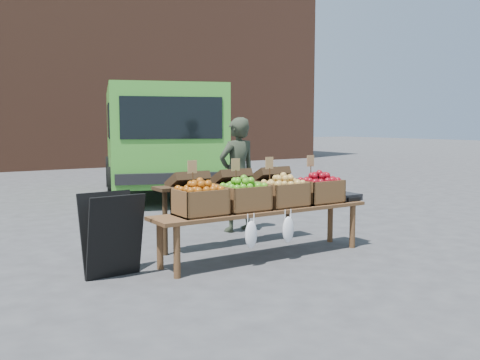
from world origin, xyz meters
TOP-DOWN VIEW (x-y plane):
  - ground at (0.00, 0.00)m, footprint 80.00×80.00m
  - brick_building at (0.00, 15.00)m, footprint 24.00×4.00m
  - delivery_van at (1.29, 5.72)m, footprint 3.79×5.51m
  - vendor at (0.51, 1.34)m, footprint 0.61×0.42m
  - chalkboard_sign at (-1.77, 0.10)m, footprint 0.58×0.34m
  - back_table at (-0.05, 0.62)m, footprint 2.10×0.44m
  - display_bench at (-0.05, -0.10)m, footprint 2.70×0.56m
  - crate_golden_apples at (-0.88, -0.10)m, footprint 0.50×0.40m
  - crate_russet_pears at (-0.33, -0.10)m, footprint 0.50×0.40m
  - crate_red_apples at (0.22, -0.10)m, footprint 0.50×0.40m
  - crate_green_apples at (0.77, -0.10)m, footprint 0.50×0.40m
  - weighing_scale at (1.20, -0.10)m, footprint 0.34×0.30m

SIDE VIEW (x-z plane):
  - ground at x=0.00m, z-range 0.00..0.00m
  - display_bench at x=-0.05m, z-range 0.00..0.57m
  - chalkboard_sign at x=-1.77m, z-range 0.00..0.86m
  - back_table at x=-0.05m, z-range 0.00..1.04m
  - weighing_scale at x=1.20m, z-range 0.57..0.65m
  - crate_golden_apples at x=-0.88m, z-range 0.57..0.85m
  - crate_russet_pears at x=-0.33m, z-range 0.57..0.85m
  - crate_red_apples at x=0.22m, z-range 0.57..0.85m
  - crate_green_apples at x=0.77m, z-range 0.57..0.85m
  - vendor at x=0.51m, z-range 0.00..1.61m
  - delivery_van at x=1.29m, z-range 0.00..2.25m
  - brick_building at x=0.00m, z-range 0.00..10.00m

